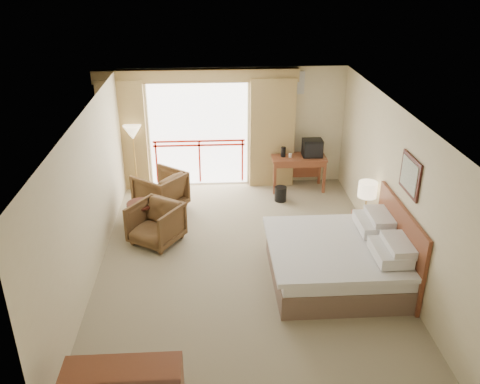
{
  "coord_description": "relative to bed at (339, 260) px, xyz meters",
  "views": [
    {
      "loc": [
        -0.55,
        -7.51,
        4.88
      ],
      "look_at": [
        -0.05,
        0.4,
        1.18
      ],
      "focal_mm": 38.0,
      "sensor_mm": 36.0,
      "label": 1
    }
  ],
  "objects": [
    {
      "name": "wall_left",
      "position": [
        -4.0,
        0.6,
        0.97
      ],
      "size": [
        0.0,
        7.0,
        7.0
      ],
      "primitive_type": "plane",
      "rotation": [
        1.57,
        0.0,
        1.57
      ],
      "color": "beige",
      "rests_on": "ground"
    },
    {
      "name": "bed",
      "position": [
        0.0,
        0.0,
        0.0
      ],
      "size": [
        2.13,
        2.06,
        0.97
      ],
      "color": "brown",
      "rests_on": "floor"
    },
    {
      "name": "coffee_maker",
      "position": [
        -0.42,
        3.63,
        0.53
      ],
      "size": [
        0.12,
        0.12,
        0.23
      ],
      "primitive_type": "cylinder",
      "rotation": [
        0.0,
        0.0,
        0.1
      ],
      "color": "black",
      "rests_on": "desk"
    },
    {
      "name": "table_lamp",
      "position": [
        0.79,
        1.29,
        0.64
      ],
      "size": [
        0.34,
        0.34,
        0.6
      ],
      "rotation": [
        0.0,
        0.0,
        0.34
      ],
      "color": "tan",
      "rests_on": "nightstand"
    },
    {
      "name": "wall_right",
      "position": [
        1.0,
        0.6,
        0.97
      ],
      "size": [
        0.0,
        7.0,
        7.0
      ],
      "primitive_type": "plane",
      "rotation": [
        1.57,
        0.0,
        -1.57
      ],
      "color": "beige",
      "rests_on": "ground"
    },
    {
      "name": "headboard",
      "position": [
        0.96,
        0.0,
        0.27
      ],
      "size": [
        0.06,
        2.1,
        1.3
      ],
      "primitive_type": "cube",
      "color": "brown",
      "rests_on": "wall_right"
    },
    {
      "name": "phone",
      "position": [
        0.74,
        1.09,
        0.21
      ],
      "size": [
        0.19,
        0.16,
        0.08
      ],
      "primitive_type": "cube",
      "rotation": [
        0.0,
        0.0,
        -0.17
      ],
      "color": "black",
      "rests_on": "nightstand"
    },
    {
      "name": "ceiling",
      "position": [
        -1.5,
        0.6,
        2.32
      ],
      "size": [
        7.0,
        7.0,
        0.0
      ],
      "primitive_type": "plane",
      "rotation": [
        3.14,
        0.0,
        0.0
      ],
      "color": "white",
      "rests_on": "wall_back"
    },
    {
      "name": "side_table",
      "position": [
        -3.4,
        1.88,
        0.02
      ],
      "size": [
        0.53,
        0.53,
        0.58
      ],
      "rotation": [
        0.0,
        0.0,
        0.21
      ],
      "color": "black",
      "rests_on": "floor"
    },
    {
      "name": "tv",
      "position": [
        0.23,
        3.62,
        0.61
      ],
      "size": [
        0.43,
        0.34,
        0.39
      ],
      "rotation": [
        0.0,
        0.0,
        -0.13
      ],
      "color": "black",
      "rests_on": "desk"
    },
    {
      "name": "balcony_door",
      "position": [
        -2.3,
        4.08,
        0.82
      ],
      "size": [
        2.4,
        0.0,
        2.4
      ],
      "primitive_type": "plane",
      "rotation": [
        1.57,
        0.0,
        0.0
      ],
      "color": "white",
      "rests_on": "wall_back"
    },
    {
      "name": "floor_lamp",
      "position": [
        -3.72,
        3.72,
        0.96
      ],
      "size": [
        0.4,
        0.4,
        1.55
      ],
      "rotation": [
        0.0,
        0.0,
        -0.09
      ],
      "color": "tan",
      "rests_on": "floor"
    },
    {
      "name": "framed_art",
      "position": [
        0.97,
        0.0,
        1.47
      ],
      "size": [
        0.04,
        0.72,
        0.6
      ],
      "color": "black",
      "rests_on": "wall_right"
    },
    {
      "name": "nightstand",
      "position": [
        0.79,
        1.24,
        -0.1
      ],
      "size": [
        0.41,
        0.48,
        0.55
      ],
      "primitive_type": "cube",
      "rotation": [
        0.0,
        0.0,
        0.07
      ],
      "color": "brown",
      "rests_on": "floor"
    },
    {
      "name": "cup",
      "position": [
        -0.27,
        3.58,
        0.46
      ],
      "size": [
        0.08,
        0.08,
        0.1
      ],
      "primitive_type": "cylinder",
      "rotation": [
        0.0,
        0.0,
        0.11
      ],
      "color": "white",
      "rests_on": "desk"
    },
    {
      "name": "wall_back",
      "position": [
        -1.5,
        4.1,
        0.97
      ],
      "size": [
        5.0,
        0.0,
        5.0
      ],
      "primitive_type": "plane",
      "rotation": [
        1.57,
        0.0,
        0.0
      ],
      "color": "beige",
      "rests_on": "ground"
    },
    {
      "name": "wastebasket",
      "position": [
        -0.54,
        3.02,
        -0.21
      ],
      "size": [
        0.33,
        0.33,
        0.32
      ],
      "primitive_type": "cylinder",
      "rotation": [
        0.0,
        0.0,
        -0.35
      ],
      "color": "black",
      "rests_on": "floor"
    },
    {
      "name": "wall_front",
      "position": [
        -1.5,
        -2.9,
        0.97
      ],
      "size": [
        5.0,
        0.0,
        5.0
      ],
      "primitive_type": "plane",
      "rotation": [
        -1.57,
        0.0,
        0.0
      ],
      "color": "beige",
      "rests_on": "ground"
    },
    {
      "name": "curtain_right",
      "position": [
        -0.65,
        3.95,
        0.87
      ],
      "size": [
        1.0,
        0.26,
        2.5
      ],
      "primitive_type": "cube",
      "color": "olive",
      "rests_on": "wall_back"
    },
    {
      "name": "curtain_left",
      "position": [
        -3.95,
        3.95,
        0.87
      ],
      "size": [
        1.0,
        0.26,
        2.5
      ],
      "primitive_type": "cube",
      "color": "olive",
      "rests_on": "wall_back"
    },
    {
      "name": "balcony_railing",
      "position": [
        -2.3,
        4.06,
        0.44
      ],
      "size": [
        2.09,
        0.03,
        1.02
      ],
      "color": "red",
      "rests_on": "wall_back"
    },
    {
      "name": "valance",
      "position": [
        -2.3,
        3.98,
        2.17
      ],
      "size": [
        4.4,
        0.22,
        0.28
      ],
      "primitive_type": "cube",
      "color": "olive",
      "rests_on": "wall_back"
    },
    {
      "name": "armchair_far",
      "position": [
        -3.11,
        2.81,
        -0.38
      ],
      "size": [
        1.25,
        1.25,
        0.82
      ],
      "primitive_type": "imported",
      "rotation": [
        0.0,
        0.0,
        -2.25
      ],
      "color": "#4A311B",
      "rests_on": "floor"
    },
    {
      "name": "desk",
      "position": [
        -0.07,
        3.68,
        0.24
      ],
      "size": [
        1.21,
        0.59,
        0.79
      ],
      "rotation": [
        0.0,
        0.0,
        0.02
      ],
      "color": "brown",
      "rests_on": "floor"
    },
    {
      "name": "floor",
      "position": [
        -1.5,
        0.6,
        -0.38
      ],
      "size": [
        7.0,
        7.0,
        0.0
      ],
      "primitive_type": "plane",
      "color": "gray",
      "rests_on": "ground"
    },
    {
      "name": "book",
      "position": [
        -3.4,
        1.88,
        0.21
      ],
      "size": [
        0.19,
        0.24,
        0.02
      ],
      "primitive_type": "imported",
      "rotation": [
        0.0,
        0.0,
        0.1
      ],
      "color": "white",
      "rests_on": "side_table"
    },
    {
      "name": "hvac_vent",
      "position": [
        -0.2,
        4.07,
        1.97
      ],
      "size": [
        0.5,
        0.04,
        0.5
      ],
      "primitive_type": "cube",
      "color": "silver",
      "rests_on": "wall_back"
    },
    {
      "name": "armchair_near",
      "position": [
        -3.08,
        1.41,
        -0.38
      ],
      "size": [
        1.15,
        1.16,
        0.77
      ],
      "primitive_type": "imported",
      "rotation": [
        0.0,
        0.0,
        -0.57
      ],
      "color": "#4A311B",
      "rests_on": "floor"
    }
  ]
}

